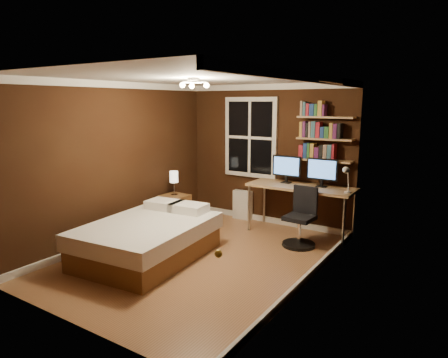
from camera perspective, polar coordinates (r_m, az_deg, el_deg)
The scene contains 24 objects.
floor at distance 5.84m, azimuth -3.41°, elevation -11.11°, with size 4.20×4.20×0.00m, color brown.
wall_back at distance 7.27m, azimuth 6.33°, elevation 3.44°, with size 3.20×0.04×2.50m, color black.
wall_left at distance 6.56m, azimuth -14.90°, elevation 2.34°, with size 0.04×4.20×2.50m, color black.
wall_right at distance 4.73m, azimuth 12.23°, elevation -0.74°, with size 0.04×4.20×2.50m, color black.
ceiling at distance 5.42m, azimuth -3.72°, elevation 14.21°, with size 3.20×4.20×0.02m, color white.
window at distance 7.37m, azimuth 3.81°, elevation 5.93°, with size 1.06×0.06×1.46m, color silver.
door at distance 3.44m, azimuth 2.57°, elevation -8.82°, with size 0.03×0.82×2.05m, color black, non-canonical shape.
door_knob at distance 3.23m, azimuth -0.80°, elevation -10.62°, with size 0.06×0.06×0.06m, color gold.
ceiling_fixture at distance 5.34m, azimuth -4.36°, elevation 13.18°, with size 0.44×0.44×0.18m, color beige, non-canonical shape.
bookshelf_lower at distance 6.75m, azimuth 14.09°, elevation 2.60°, with size 0.92×0.22×0.03m, color #98704A.
books_row_lower at distance 6.73m, azimuth 14.15°, elevation 3.70°, with size 0.54×0.16×0.23m, color maroon, non-canonical shape.
bookshelf_middle at distance 6.71m, azimuth 14.23°, elevation 5.56°, with size 0.92×0.22×0.03m, color #98704A.
books_row_middle at distance 6.70m, azimuth 14.28°, elevation 6.67°, with size 0.66×0.16×0.23m, color navy, non-canonical shape.
bookshelf_upper at distance 6.69m, azimuth 14.37°, elevation 8.55°, with size 0.92×0.22×0.03m, color #98704A.
books_row_upper at distance 6.68m, azimuth 14.43°, elevation 9.66°, with size 0.42×0.16×0.23m, color #285E2C, non-canonical shape.
bed at distance 5.83m, azimuth -10.70°, elevation -8.36°, with size 1.56×2.05×0.66m.
nightstand at distance 7.25m, azimuth -7.06°, elevation -4.44°, with size 0.44×0.44×0.55m, color brown.
bedside_lamp at distance 7.14m, azimuth -7.16°, elevation -0.61°, with size 0.15×0.15×0.43m, color #ECE3C7, non-canonical shape.
radiator at distance 7.58m, azimuth 2.67°, elevation -3.71°, with size 0.37×0.13×0.55m, color silver.
desk at distance 6.72m, azimuth 10.91°, elevation -1.44°, with size 1.75×0.66×0.83m.
monitor_left at distance 6.86m, azimuth 8.93°, elevation 1.37°, with size 0.51×0.12×0.47m, color black, non-canonical shape.
monitor_right at distance 6.64m, azimuth 13.82°, elevation 0.87°, with size 0.51×0.12×0.47m, color black, non-canonical shape.
desk_lamp at distance 6.25m, azimuth 17.14°, elevation -0.04°, with size 0.14×0.32×0.44m, color silver, non-canonical shape.
office_chair at distance 6.29m, azimuth 10.88°, elevation -6.38°, with size 0.50×0.50×0.92m.
Camera 1 is at (3.22, -4.35, 2.19)m, focal length 32.00 mm.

